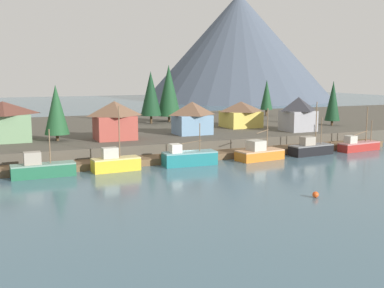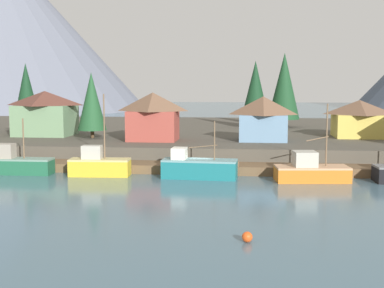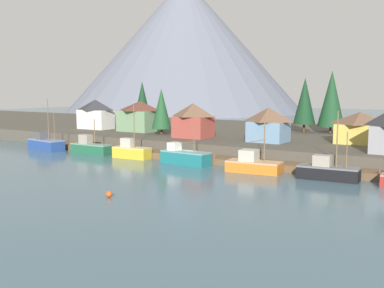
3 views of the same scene
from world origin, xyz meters
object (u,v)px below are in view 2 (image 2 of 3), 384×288
(house_red, at_px, (153,116))
(channel_buoy, at_px, (247,237))
(fishing_boat_orange, at_px, (311,171))
(house_blue, at_px, (263,118))
(conifer_back_right, at_px, (284,86))
(house_green, at_px, (45,113))
(fishing_boat_teal, at_px, (198,168))
(house_yellow, at_px, (359,118))
(fishing_boat_yellow, at_px, (99,165))
(conifer_back_left, at_px, (92,101))
(conifer_near_left, at_px, (255,89))
(fishing_boat_green, at_px, (15,164))
(conifer_mid_left, at_px, (26,91))

(house_red, height_order, channel_buoy, house_red)
(fishing_boat_orange, height_order, house_blue, house_blue)
(house_red, xyz_separation_m, conifer_back_right, (18.89, 23.78, 3.86))
(house_green, distance_m, conifer_back_right, 40.71)
(fishing_boat_teal, xyz_separation_m, house_yellow, (21.05, 21.45, 4.07))
(fishing_boat_yellow, distance_m, conifer_back_right, 44.47)
(house_red, relative_size, conifer_back_right, 0.53)
(conifer_back_right, distance_m, channel_buoy, 61.29)
(house_blue, relative_size, conifer_back_left, 0.71)
(conifer_near_left, height_order, channel_buoy, conifer_near_left)
(fishing_boat_green, height_order, conifer_back_right, conifer_back_right)
(house_blue, bearing_deg, fishing_boat_orange, -73.38)
(house_red, bearing_deg, fishing_boat_teal, -61.65)
(conifer_near_left, relative_size, conifer_mid_left, 1.05)
(conifer_back_right, height_order, channel_buoy, conifer_back_right)
(house_yellow, bearing_deg, fishing_boat_orange, -112.65)
(house_red, height_order, conifer_near_left, conifer_near_left)
(house_blue, bearing_deg, conifer_mid_left, 161.34)
(fishing_boat_green, bearing_deg, conifer_back_left, 74.29)
(fishing_boat_orange, bearing_deg, conifer_back_right, 84.24)
(fishing_boat_orange, bearing_deg, conifer_back_left, 143.24)
(conifer_near_left, relative_size, channel_buoy, 16.42)
(house_green, height_order, conifer_back_right, conifer_back_right)
(fishing_boat_green, bearing_deg, house_red, 44.62)
(fishing_boat_orange, xyz_separation_m, conifer_back_right, (-0.51, 38.15, 8.56))
(fishing_boat_teal, xyz_separation_m, conifer_mid_left, (-31.41, 28.16, 7.69))
(conifer_mid_left, height_order, channel_buoy, conifer_mid_left)
(conifer_mid_left, height_order, conifer_back_left, conifer_mid_left)
(fishing_boat_yellow, relative_size, conifer_back_right, 0.70)
(fishing_boat_teal, distance_m, conifer_near_left, 37.10)
(conifer_near_left, height_order, conifer_back_left, conifer_near_left)
(fishing_boat_orange, xyz_separation_m, conifer_mid_left, (-43.31, 28.63, 7.74))
(fishing_boat_yellow, bearing_deg, conifer_back_left, 106.16)
(fishing_boat_teal, distance_m, house_yellow, 30.33)
(conifer_back_left, distance_m, channel_buoy, 45.19)
(house_green, bearing_deg, conifer_back_right, 27.29)
(conifer_mid_left, distance_m, conifer_back_left, 19.08)
(house_blue, distance_m, channel_buoy, 38.12)
(fishing_boat_orange, height_order, conifer_back_left, conifer_back_left)
(conifer_near_left, bearing_deg, house_blue, -87.55)
(house_yellow, distance_m, channel_buoy, 47.01)
(fishing_boat_teal, bearing_deg, fishing_boat_orange, 0.96)
(house_blue, distance_m, conifer_back_left, 24.00)
(fishing_boat_teal, relative_size, house_blue, 1.24)
(fishing_boat_green, distance_m, conifer_near_left, 45.27)
(fishing_boat_orange, height_order, house_red, house_red)
(fishing_boat_orange, height_order, house_green, house_green)
(house_red, relative_size, conifer_back_left, 0.74)
(house_blue, xyz_separation_m, conifer_near_left, (-0.88, 20.56, 3.58))
(fishing_boat_teal, bearing_deg, channel_buoy, -73.27)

